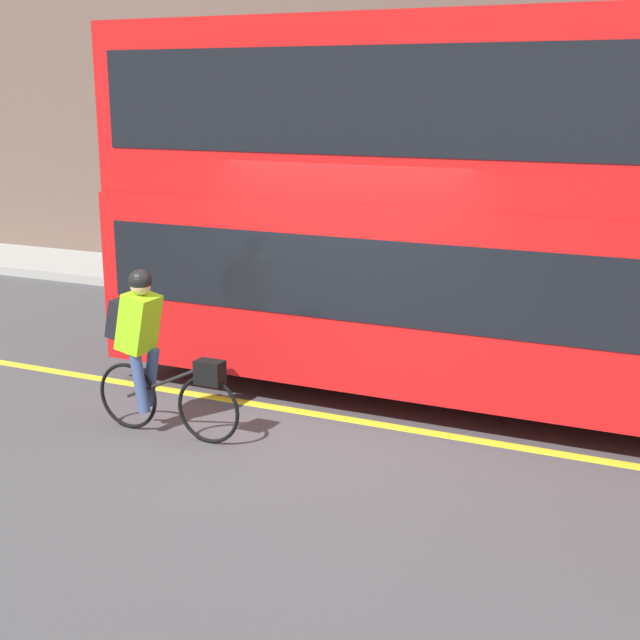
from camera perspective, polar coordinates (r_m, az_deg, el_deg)
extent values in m
plane|color=#424244|center=(8.77, 0.88, -6.63)|extent=(80.00, 80.00, 0.00)
cube|color=yellow|center=(8.90, 1.28, -6.28)|extent=(50.00, 0.14, 0.01)
cube|color=gray|center=(13.31, 9.69, 0.90)|extent=(60.00, 1.87, 0.14)
cube|color=brown|center=(14.00, 11.57, 16.25)|extent=(60.00, 0.30, 7.30)
cylinder|color=black|center=(10.23, -1.30, -0.72)|extent=(0.95, 0.30, 0.95)
cube|color=red|center=(9.20, 15.03, 1.68)|extent=(9.29, 2.48, 1.83)
cube|color=black|center=(9.15, 15.12, 3.02)|extent=(8.92, 2.50, 0.81)
cube|color=red|center=(8.98, 15.79, 12.82)|extent=(9.29, 2.38, 1.73)
cube|color=black|center=(8.98, 15.83, 13.37)|extent=(8.92, 2.40, 0.97)
torus|color=black|center=(8.26, -7.17, -5.71)|extent=(0.65, 0.04, 0.65)
torus|color=black|center=(8.75, -12.18, -4.77)|extent=(0.65, 0.04, 0.65)
cylinder|color=black|center=(8.43, -9.81, -3.90)|extent=(0.91, 0.03, 0.45)
cylinder|color=black|center=(8.61, -11.69, -3.38)|extent=(0.03, 0.03, 0.48)
cube|color=black|center=(8.13, -7.07, -3.35)|extent=(0.26, 0.16, 0.22)
cube|color=#8CE019|center=(8.43, -11.52, -0.14)|extent=(0.37, 0.32, 0.58)
cube|color=black|center=(8.54, -12.62, 0.13)|extent=(0.21, 0.26, 0.38)
cylinder|color=#384C7A|center=(8.63, -10.77, -3.61)|extent=(0.21, 0.11, 0.59)
cylinder|color=#384C7A|center=(8.50, -11.47, -3.95)|extent=(0.19, 0.11, 0.59)
sphere|color=tan|center=(8.33, -11.42, 2.20)|extent=(0.19, 0.19, 0.19)
sphere|color=black|center=(8.32, -11.44, 2.48)|extent=(0.21, 0.21, 0.21)
cylinder|color=#262628|center=(12.90, 13.43, 2.90)|extent=(0.53, 0.53, 1.01)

